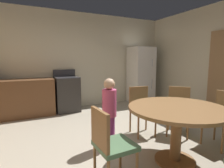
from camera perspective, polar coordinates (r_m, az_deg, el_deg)
The scene contains 11 objects.
ground_plane at distance 3.03m, azimuth 4.24°, elevation -19.13°, with size 14.00×14.00×0.00m, color #A89E89.
wall_back at distance 5.33m, azimuth -11.17°, elevation 7.38°, with size 5.84×0.12×2.70m, color beige.
kitchen_counter at distance 4.85m, azimuth -29.20°, elevation -4.19°, with size 1.88×0.60×0.90m, color brown.
oven_range at distance 4.94m, azimuth -14.13°, elevation -3.03°, with size 0.60×0.60×1.10m.
refrigerator at distance 5.77m, azimuth 9.14°, elevation 2.77°, with size 0.68×0.68×1.76m.
dining_table at distance 2.55m, azimuth 19.96°, elevation -10.14°, with size 1.28×1.28×0.76m.
chair_north at distance 3.38m, azimuth 9.26°, elevation -7.24°, with size 0.45×0.45×0.87m.
chair_west at distance 2.00m, azimuth -0.74°, elevation -18.05°, with size 0.42×0.42×0.87m.
chair_northeast at distance 3.54m, azimuth 20.41°, elevation -6.96°, with size 0.57×0.57×0.87m.
chair_east at distance 3.36m, azimuth 31.75°, elevation -8.45°, with size 0.41×0.41×0.87m.
person_child at distance 2.80m, azimuth -0.85°, elevation -8.64°, with size 0.31×0.31×1.09m.
Camera 1 is at (-1.37, -2.33, 1.37)m, focal length 28.70 mm.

